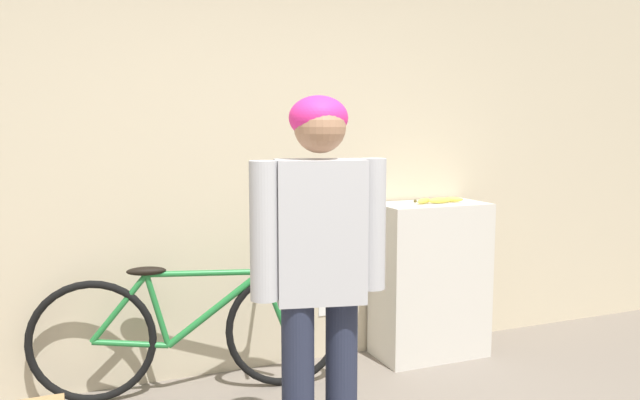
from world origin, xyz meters
TOP-DOWN VIEW (x-y plane):
  - wall_back at (0.00, 2.26)m, footprint 8.00×0.07m
  - side_shelf at (1.24, 2.01)m, footprint 0.74×0.40m
  - person at (-0.02, 0.89)m, footprint 0.61×0.28m
  - bicycle at (-0.39, 1.99)m, footprint 1.79×0.48m
  - banana at (1.27, 1.99)m, footprint 0.37×0.10m

SIDE VIEW (x-z plane):
  - bicycle at x=-0.39m, z-range -0.01..0.77m
  - side_shelf at x=1.24m, z-range 0.00..1.05m
  - person at x=-0.02m, z-range 0.16..1.85m
  - banana at x=1.27m, z-range 1.05..1.09m
  - wall_back at x=0.00m, z-range 0.00..2.60m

